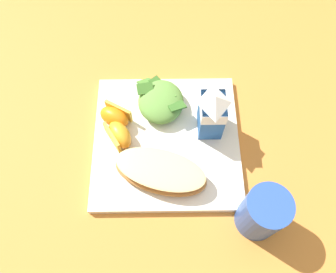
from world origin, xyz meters
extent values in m
plane|color=#C67A33|center=(0.00, 0.00, 0.00)|extent=(3.00, 3.00, 0.00)
cube|color=white|center=(0.00, 0.00, 0.01)|extent=(0.28, 0.28, 0.02)
ellipsoid|color=#A87038|center=(0.07, -0.01, 0.03)|extent=(0.12, 0.19, 0.03)
ellipsoid|color=#B22D19|center=(0.07, -0.01, 0.04)|extent=(0.11, 0.17, 0.01)
ellipsoid|color=#EAD184|center=(0.07, -0.01, 0.05)|extent=(0.12, 0.18, 0.01)
ellipsoid|color=#5B8E3D|center=(-0.07, -0.01, 0.04)|extent=(0.10, 0.09, 0.04)
cube|color=#336023|center=(-0.06, -0.01, 0.05)|extent=(0.04, 0.03, 0.01)
cube|color=#3D7028|center=(-0.09, -0.04, 0.05)|extent=(0.03, 0.04, 0.01)
cube|color=#4C8433|center=(-0.11, -0.04, 0.05)|extent=(0.04, 0.04, 0.02)
cube|color=#336023|center=(-0.09, -0.03, 0.04)|extent=(0.04, 0.04, 0.01)
cube|color=#336023|center=(-0.05, 0.02, 0.05)|extent=(0.03, 0.04, 0.01)
cube|color=#3D7028|center=(-0.11, -0.02, 0.04)|extent=(0.04, 0.04, 0.01)
cube|color=#4C8433|center=(-0.08, 0.01, 0.04)|extent=(0.04, 0.03, 0.02)
cube|color=#23569E|center=(-0.03, 0.08, 0.06)|extent=(0.06, 0.04, 0.09)
cube|color=white|center=(-0.03, 0.08, 0.09)|extent=(0.06, 0.04, 0.03)
pyramid|color=white|center=(-0.03, 0.08, 0.12)|extent=(0.06, 0.04, 0.02)
ellipsoid|color=orange|center=(-0.04, -0.10, 0.04)|extent=(0.06, 0.07, 0.04)
cube|color=gold|center=(-0.05, -0.09, 0.04)|extent=(0.03, 0.05, 0.03)
ellipsoid|color=orange|center=(0.00, -0.09, 0.04)|extent=(0.07, 0.06, 0.04)
cube|color=gold|center=(0.01, -0.10, 0.04)|extent=(0.05, 0.04, 0.03)
cylinder|color=#284CA3|center=(0.15, 0.16, 0.05)|extent=(0.07, 0.07, 0.11)
camera|label=1|loc=(0.28, 0.00, 0.60)|focal=35.90mm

